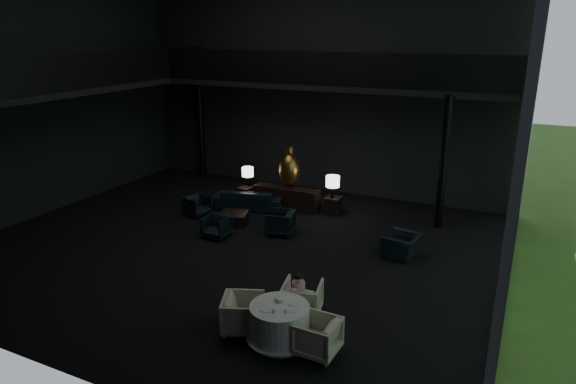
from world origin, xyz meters
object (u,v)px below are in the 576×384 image
at_px(side_table_left, 246,194).
at_px(sofa, 249,195).
at_px(dining_chair_east, 317,335).
at_px(bronze_urn, 289,169).
at_px(lounge_armchair_east, 280,221).
at_px(dining_chair_west, 243,311).
at_px(dining_chair_north, 302,296).
at_px(coffee_table, 234,218).
at_px(table_lamp_left, 248,173).
at_px(lounge_armchair_south, 217,227).
at_px(window_armchair, 402,243).
at_px(lounge_armchair_west, 198,206).
at_px(table_lamp_right, 333,182).
at_px(dining_table, 280,325).
at_px(child, 299,286).
at_px(console, 286,198).
at_px(side_table_right, 333,205).

distance_m(side_table_left, sofa, 0.82).
bearing_deg(dining_chair_east, bronze_urn, -148.72).
distance_m(lounge_armchair_east, dining_chair_west, 5.11).
relative_size(lounge_armchair_east, dining_chair_north, 0.94).
bearing_deg(coffee_table, table_lamp_left, 109.06).
relative_size(lounge_armchair_south, coffee_table, 0.77).
bearing_deg(dining_chair_north, side_table_left, -62.78).
relative_size(bronze_urn, dining_chair_east, 1.75).
xyz_separation_m(lounge_armchair_south, window_armchair, (5.14, 1.01, 0.06)).
bearing_deg(dining_chair_west, dining_chair_east, -114.46).
distance_m(lounge_armchair_west, lounge_armchair_east, 3.12).
height_order(table_lamp_right, lounge_armchair_west, table_lamp_right).
bearing_deg(bronze_urn, lounge_armchair_west, -137.31).
bearing_deg(dining_table, lounge_armchair_east, 116.41).
height_order(table_lamp_left, lounge_armchair_east, table_lamp_left).
bearing_deg(lounge_armchair_east, window_armchair, 78.30).
bearing_deg(child, lounge_armchair_west, -37.48).
bearing_deg(bronze_urn, console, -90.00).
relative_size(table_lamp_right, dining_chair_east, 0.95).
height_order(lounge_armchair_west, lounge_armchair_south, lounge_armchair_west).
distance_m(console, lounge_armchair_south, 3.23).
distance_m(table_lamp_right, window_armchair, 3.67).
relative_size(dining_chair_east, child, 1.33).
bearing_deg(lounge_armchair_east, child, 19.62).
bearing_deg(console, dining_chair_west, -70.79).
distance_m(table_lamp_left, side_table_right, 3.28).
height_order(side_table_left, dining_chair_west, dining_chair_west).
distance_m(bronze_urn, dining_chair_east, 8.38).
distance_m(lounge_armchair_west, window_armchair, 6.71).
bearing_deg(lounge_armchair_east, bronze_urn, -172.27).
bearing_deg(console, dining_chair_north, -61.31).
xyz_separation_m(sofa, dining_table, (4.35, -6.40, -0.16)).
distance_m(lounge_armchair_south, coffee_table, 1.14).
xyz_separation_m(table_lamp_right, dining_table, (1.64, -7.08, -0.76)).
bearing_deg(console, dining_chair_east, -60.14).
height_order(dining_table, child, child).
height_order(window_armchair, child, child).
bearing_deg(side_table_right, console, -173.81).
bearing_deg(side_table_left, dining_chair_west, -60.10).
distance_m(coffee_table, child, 5.78).
bearing_deg(lounge_armchair_west, dining_chair_north, -109.71).
xyz_separation_m(coffee_table, dining_table, (4.07, -4.96, 0.15)).
bearing_deg(dining_chair_west, side_table_left, 7.72).
relative_size(dining_chair_north, dining_chair_west, 0.97).
xyz_separation_m(lounge_armchair_south, dining_chair_east, (4.76, -3.90, 0.07)).
relative_size(table_lamp_left, lounge_armchair_east, 0.87).
relative_size(console, lounge_armchair_west, 3.52).
bearing_deg(dining_chair_west, table_lamp_left, 7.11).
distance_m(console, side_table_right, 1.61).
xyz_separation_m(console, table_lamp_left, (-1.60, 0.21, 0.63)).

